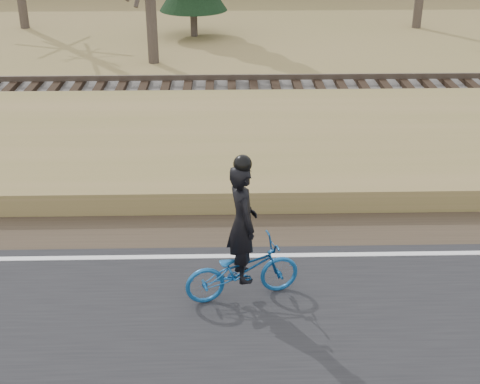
{
  "coord_description": "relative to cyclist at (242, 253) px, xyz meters",
  "views": [
    {
      "loc": [
        -2.61,
        -9.32,
        5.85
      ],
      "look_at": [
        -2.37,
        0.5,
        1.1
      ],
      "focal_mm": 50.0,
      "sensor_mm": 36.0,
      "label": 1
    }
  ],
  "objects": [
    {
      "name": "road",
      "position": [
        2.37,
        -1.56,
        -0.77
      ],
      "size": [
        120.0,
        6.0,
        0.06
      ],
      "primitive_type": "cube",
      "color": "black",
      "rests_on": "ground"
    },
    {
      "name": "edge_line",
      "position": [
        2.37,
        1.14,
        -0.74
      ],
      "size": [
        120.0,
        0.12,
        0.01
      ],
      "primitive_type": "cube",
      "color": "silver",
      "rests_on": "road"
    },
    {
      "name": "ground",
      "position": [
        2.37,
        0.94,
        -0.8
      ],
      "size": [
        120.0,
        120.0,
        0.0
      ],
      "primitive_type": "plane",
      "color": "olive",
      "rests_on": "ground"
    },
    {
      "name": "embankment",
      "position": [
        2.37,
        5.14,
        -0.58
      ],
      "size": [
        120.0,
        5.0,
        0.44
      ],
      "primitive_type": "cube",
      "color": "olive",
      "rests_on": "ground"
    },
    {
      "name": "cyclist",
      "position": [
        0.0,
        0.0,
        0.0
      ],
      "size": [
        1.83,
        1.02,
        2.29
      ],
      "rotation": [
        0.0,
        0.0,
        1.82
      ],
      "color": "#155193",
      "rests_on": "road"
    },
    {
      "name": "railroad",
      "position": [
        2.37,
        8.94,
        -0.28
      ],
      "size": [
        120.0,
        2.4,
        0.29
      ],
      "color": "black",
      "rests_on": "ballast"
    },
    {
      "name": "shoulder",
      "position": [
        2.37,
        2.14,
        -0.78
      ],
      "size": [
        120.0,
        1.6,
        0.04
      ],
      "primitive_type": "cube",
      "color": "#473A2B",
      "rests_on": "ground"
    },
    {
      "name": "ballast",
      "position": [
        2.37,
        8.94,
        -0.58
      ],
      "size": [
        120.0,
        3.0,
        0.45
      ],
      "primitive_type": "cube",
      "color": "slate",
      "rests_on": "ground"
    }
  ]
}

